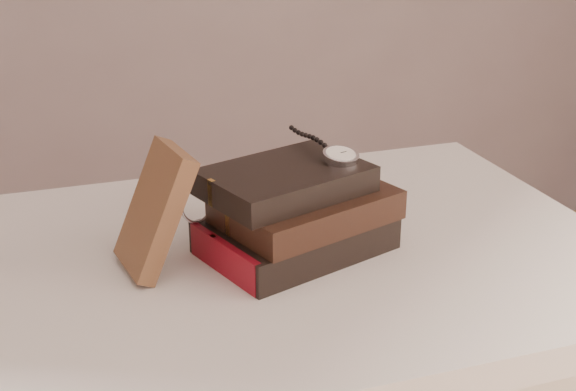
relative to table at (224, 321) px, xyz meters
name	(u,v)px	position (x,y,z in m)	size (l,w,h in m)	color
table	(224,321)	(0.00, 0.00, 0.00)	(1.00, 0.60, 0.75)	silver
book_stack	(297,212)	(0.09, -0.01, 0.14)	(0.26, 0.21, 0.11)	black
journal	(155,210)	(-0.08, 0.00, 0.17)	(0.02, 0.09, 0.15)	#482C1C
pocket_watch	(337,153)	(0.15, 0.00, 0.21)	(0.06, 0.15, 0.02)	silver
eyeglasses	(210,200)	(0.00, 0.04, 0.15)	(0.12, 0.13, 0.04)	silver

